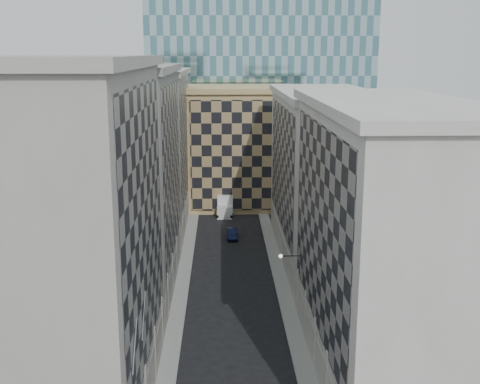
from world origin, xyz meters
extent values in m
cube|color=gray|center=(-5.25, 30.00, 0.07)|extent=(1.50, 100.00, 0.15)
cube|color=gray|center=(5.25, 30.00, 0.07)|extent=(1.50, 100.00, 0.15)
cube|color=#9F9B8F|center=(-11.00, 11.00, 11.50)|extent=(10.00, 22.00, 23.00)
cube|color=gray|center=(-6.12, 11.00, 13.00)|extent=(0.25, 19.36, 18.00)
cube|color=#9F9B8F|center=(-6.20, 11.00, 1.60)|extent=(0.45, 21.12, 3.20)
cube|color=#9F9B8F|center=(-11.00, 11.00, 23.35)|extent=(10.80, 22.80, 0.70)
cylinder|color=#9F9B8F|center=(-6.35, 13.75, 2.20)|extent=(0.90, 0.90, 4.40)
cylinder|color=#9F9B8F|center=(-6.35, 19.25, 2.20)|extent=(0.90, 0.90, 4.40)
cube|color=gray|center=(-11.00, 33.00, 11.00)|extent=(10.00, 22.00, 22.00)
cube|color=gray|center=(-6.12, 33.00, 12.50)|extent=(0.25, 19.36, 17.00)
cube|color=gray|center=(-6.20, 33.00, 1.60)|extent=(0.45, 21.12, 3.20)
cube|color=gray|center=(-11.00, 33.00, 22.35)|extent=(10.80, 22.80, 0.70)
cylinder|color=gray|center=(-6.35, 24.75, 2.20)|extent=(0.90, 0.90, 4.40)
cylinder|color=gray|center=(-6.35, 30.25, 2.20)|extent=(0.90, 0.90, 4.40)
cylinder|color=gray|center=(-6.35, 35.75, 2.20)|extent=(0.90, 0.90, 4.40)
cylinder|color=gray|center=(-6.35, 41.25, 2.20)|extent=(0.90, 0.90, 4.40)
cube|color=#9F9B8F|center=(-11.00, 55.00, 10.50)|extent=(10.00, 22.00, 21.00)
cube|color=gray|center=(-6.12, 55.00, 12.00)|extent=(0.25, 19.36, 16.00)
cube|color=#9F9B8F|center=(-6.20, 55.00, 1.60)|extent=(0.45, 21.12, 3.20)
cube|color=#9F9B8F|center=(-11.00, 55.00, 21.35)|extent=(10.80, 22.80, 0.70)
cylinder|color=#9F9B8F|center=(-6.35, 46.75, 2.20)|extent=(0.90, 0.90, 4.40)
cylinder|color=#9F9B8F|center=(-6.35, 52.25, 2.20)|extent=(0.90, 0.90, 4.40)
cylinder|color=#9F9B8F|center=(-6.35, 57.75, 2.20)|extent=(0.90, 0.90, 4.40)
cylinder|color=#9F9B8F|center=(-6.35, 63.25, 2.20)|extent=(0.90, 0.90, 4.40)
cube|color=beige|center=(11.00, 15.00, 10.00)|extent=(10.00, 26.00, 20.00)
cube|color=gray|center=(6.12, 15.00, 11.50)|extent=(0.25, 22.88, 15.00)
cube|color=beige|center=(6.20, 15.00, 1.60)|extent=(0.45, 24.96, 3.20)
cube|color=beige|center=(11.00, 15.00, 20.35)|extent=(10.80, 26.80, 0.70)
cylinder|color=beige|center=(6.35, 9.80, 2.20)|extent=(0.90, 0.90, 4.40)
cylinder|color=beige|center=(6.35, 15.00, 2.20)|extent=(0.90, 0.90, 4.40)
cylinder|color=beige|center=(6.35, 20.20, 2.20)|extent=(0.90, 0.90, 4.40)
cylinder|color=beige|center=(6.35, 25.40, 2.20)|extent=(0.90, 0.90, 4.40)
cube|color=beige|center=(11.00, 42.00, 9.50)|extent=(10.00, 28.00, 19.00)
cube|color=gray|center=(6.12, 42.00, 11.00)|extent=(0.25, 24.64, 14.00)
cube|color=beige|center=(6.20, 42.00, 1.60)|extent=(0.45, 26.88, 3.20)
cube|color=beige|center=(11.00, 42.00, 19.35)|extent=(10.80, 28.80, 0.70)
cube|color=tan|center=(2.00, 68.00, 9.00)|extent=(16.00, 14.00, 18.00)
cube|color=tan|center=(2.00, 60.90, 9.00)|extent=(15.20, 0.25, 16.50)
cube|color=tan|center=(2.00, 68.00, 18.40)|extent=(16.80, 14.80, 0.80)
cube|color=#292420|center=(0.00, 82.00, 14.00)|extent=(6.00, 6.00, 28.00)
cube|color=#292420|center=(0.00, 82.00, 28.70)|extent=(7.00, 7.00, 1.40)
cylinder|color=gray|center=(-5.90, 4.00, 8.00)|extent=(0.10, 2.33, 2.33)
cylinder|color=gray|center=(-5.90, 8.00, 8.00)|extent=(0.10, 2.33, 2.33)
cylinder|color=black|center=(5.10, 24.00, 6.20)|extent=(1.80, 0.08, 0.08)
sphere|color=#FFE5B2|center=(4.20, 24.00, 6.20)|extent=(0.36, 0.36, 0.36)
cube|color=white|center=(-0.58, 59.37, 0.91)|extent=(2.33, 2.52, 1.82)
cube|color=white|center=(-0.45, 61.99, 1.56)|extent=(2.49, 3.74, 3.13)
cylinder|color=black|center=(-1.62, 58.61, 0.45)|extent=(0.34, 0.92, 0.91)
cylinder|color=black|center=(0.39, 58.51, 0.45)|extent=(0.34, 0.92, 0.91)
cylinder|color=black|center=(-1.41, 63.24, 0.45)|extent=(0.34, 0.92, 0.91)
cylinder|color=black|center=(0.61, 63.15, 0.45)|extent=(0.34, 0.92, 0.91)
imported|color=#0F163A|center=(0.32, 49.08, 0.64)|extent=(1.47, 3.93, 1.28)
camera|label=1|loc=(-1.00, -26.70, 23.87)|focal=45.00mm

